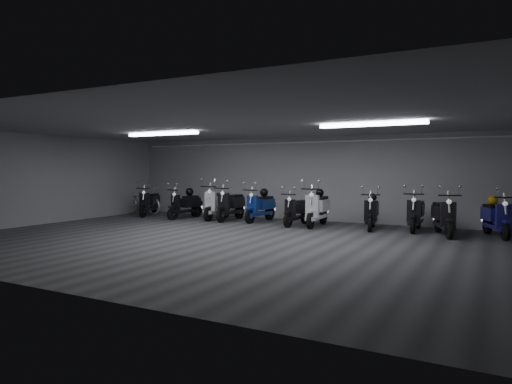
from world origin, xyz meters
The scene contains 25 objects.
floor centered at (0.00, 0.00, -0.01)m, with size 14.00×10.00×0.01m, color #323234.
ceiling centered at (0.00, 0.00, 2.80)m, with size 14.00×10.00×0.01m, color gray.
back_wall centered at (0.00, 5.00, 1.40)m, with size 14.00×0.01×2.80m, color gray.
front_wall centered at (0.00, -5.00, 1.40)m, with size 14.00×0.01×2.80m, color gray.
left_wall centered at (-7.00, 0.00, 1.40)m, with size 0.01×10.00×2.80m, color gray.
fluor_strip_left centered at (-3.00, 1.00, 2.74)m, with size 2.40×0.18×0.08m, color white.
fluor_strip_right centered at (3.00, 1.00, 2.74)m, with size 2.40×0.18×0.08m, color white.
conduit centered at (0.00, 4.92, 2.62)m, with size 0.05×0.05×13.60m, color white.
scooter_0 centered at (-5.74, 3.52, 0.65)m, with size 0.58×1.73×1.29m, color black, non-canonical shape.
scooter_1 centered at (-4.02, 3.38, 0.63)m, with size 0.57×1.70×1.26m, color black, non-canonical shape.
scooter_2 centered at (-2.92, 3.74, 0.71)m, with size 0.64×1.92×1.43m, color silver, non-canonical shape.
scooter_3 centered at (-2.31, 3.62, 0.69)m, with size 0.62×1.85×1.38m, color black, non-canonical shape.
scooter_4 centered at (-1.28, 3.77, 0.66)m, with size 0.59×1.77×1.32m, color navy, non-canonical shape.
scooter_5 centered at (0.17, 3.42, 0.61)m, with size 0.55×1.64×1.22m, color black, non-canonical shape.
scooter_6 centered at (0.78, 3.51, 0.72)m, with size 0.64×1.92×1.43m, color silver, non-canonical shape.
scooter_7 centered at (2.39, 3.63, 0.64)m, with size 0.57×1.71×1.28m, color black, non-canonical shape.
scooter_8 centered at (3.56, 3.86, 0.66)m, with size 0.59×1.78×1.32m, color black, non-canonical shape.
scooter_9 centered at (4.32, 3.31, 0.67)m, with size 0.60×1.80×1.34m, color black, non-canonical shape.
bicycle centered at (-6.50, 3.99, 0.62)m, with size 0.68×1.92×1.24m, color silver.
scooter_10 centered at (5.53, 3.67, 0.65)m, with size 0.58×1.75×1.30m, color navy, non-canonical shape.
helmet_0 centered at (0.77, 3.78, 1.01)m, with size 0.24×0.24×0.24m, color black.
helmet_1 centered at (-3.99, 3.61, 0.92)m, with size 0.28×0.28×0.28m, color black.
helmet_2 centered at (-1.26, 4.02, 0.95)m, with size 0.27×0.27×0.27m, color black.
helmet_3 centered at (5.44, 3.90, 0.93)m, with size 0.24×0.24×0.24m, color #CB930B.
helmet_4 centered at (2.35, 3.86, 0.91)m, with size 0.24×0.24×0.24m, color black.
Camera 1 is at (5.51, -9.25, 1.75)m, focal length 31.73 mm.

